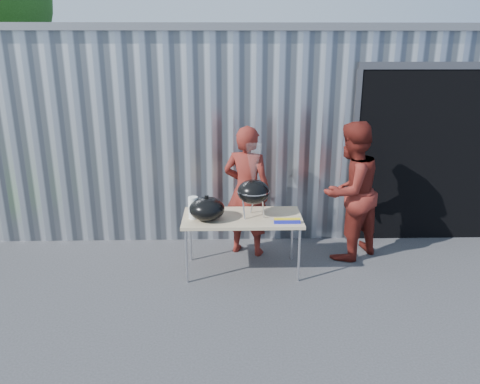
{
  "coord_description": "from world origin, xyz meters",
  "views": [
    {
      "loc": [
        0.25,
        -4.86,
        2.83
      ],
      "look_at": [
        0.4,
        0.75,
        1.05
      ],
      "focal_mm": 35.0,
      "sensor_mm": 36.0,
      "label": 1
    }
  ],
  "objects_px": {
    "folding_table": "(242,219)",
    "person_cook": "(247,191)",
    "person_bystander": "(350,191)",
    "kettle_grill": "(253,184)"
  },
  "relations": [
    {
      "from": "folding_table",
      "to": "person_cook",
      "type": "height_order",
      "value": "person_cook"
    },
    {
      "from": "folding_table",
      "to": "person_bystander",
      "type": "bearing_deg",
      "value": 15.5
    },
    {
      "from": "kettle_grill",
      "to": "person_bystander",
      "type": "height_order",
      "value": "person_bystander"
    },
    {
      "from": "folding_table",
      "to": "kettle_grill",
      "type": "bearing_deg",
      "value": -3.8
    },
    {
      "from": "kettle_grill",
      "to": "person_cook",
      "type": "height_order",
      "value": "person_cook"
    },
    {
      "from": "person_cook",
      "to": "person_bystander",
      "type": "distance_m",
      "value": 1.39
    },
    {
      "from": "folding_table",
      "to": "person_bystander",
      "type": "height_order",
      "value": "person_bystander"
    },
    {
      "from": "folding_table",
      "to": "kettle_grill",
      "type": "height_order",
      "value": "kettle_grill"
    },
    {
      "from": "folding_table",
      "to": "person_cook",
      "type": "relative_size",
      "value": 0.83
    },
    {
      "from": "folding_table",
      "to": "person_cook",
      "type": "distance_m",
      "value": 0.6
    }
  ]
}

